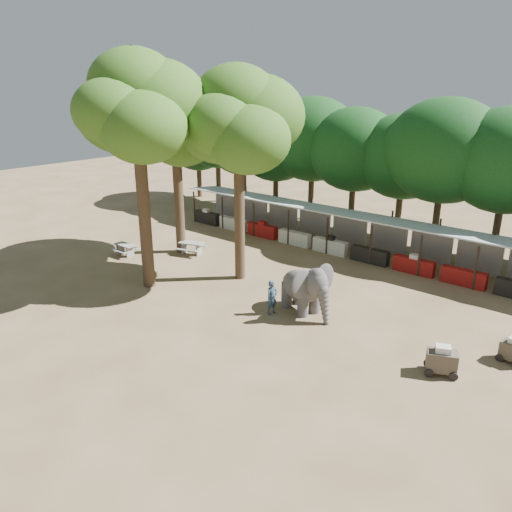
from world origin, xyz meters
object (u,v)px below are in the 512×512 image
Objects in this scene: yard_tree_center at (138,108)px; elephant at (306,288)px; yard_tree_left at (176,121)px; yard_tree_back at (239,121)px; picnic_table_near at (125,248)px; handler at (272,298)px; cart_front at (442,360)px; picnic_table_far at (192,246)px.

yard_tree_center reaches higher than elephant.
yard_tree_left is 3.29× the size of elephant.
yard_tree_back is 7.68× the size of picnic_table_near.
picnic_table_near is at bearing 97.29° from handler.
yard_tree_left is 13.67m from elephant.
elephant is at bearing -15.59° from yard_tree_back.
cart_front is at bearing 7.51° from elephant.
picnic_table_far is (-9.32, 3.57, -0.32)m from handler.
yard_tree_back reaches higher than picnic_table_far.
yard_tree_center is at bearing -126.86° from yard_tree_back.
picnic_table_far is (-4.96, 0.89, -8.03)m from yard_tree_back.
picnic_table_far is at bearing 111.86° from yard_tree_center.
yard_tree_back is at bearing 53.14° from yard_tree_center.
yard_tree_left is 7.76m from picnic_table_far.
elephant is 13.55m from picnic_table_near.
yard_tree_back is at bearing -28.56° from picnic_table_far.
yard_tree_left is 0.97× the size of yard_tree_back.
yard_tree_back is (3.00, 4.00, -0.67)m from yard_tree_center.
yard_tree_center is 7.27× the size of handler.
yard_tree_center is 1.06× the size of yard_tree_back.
picnic_table_far is 1.35× the size of cart_front.
elephant is at bearing 16.23° from yard_tree_center.
yard_tree_left is at bearing 53.47° from picnic_table_near.
yard_tree_back is 3.40× the size of elephant.
yard_tree_back reaches higher than handler.
handler is at bearing -19.58° from yard_tree_left.
yard_tree_back is at bearing -9.46° from yard_tree_left.
picnic_table_near is at bearing 158.03° from yard_tree_center.
handler is at bearing 10.13° from yard_tree_center.
elephant is 10.75m from picnic_table_far.
picnic_table_far is at bearing -6.25° from yard_tree_left.
cart_front is (15.44, 1.31, -8.63)m from yard_tree_center.
handler is at bearing -117.32° from elephant.
yard_tree_back reaches higher than elephant.
handler is 9.99m from picnic_table_far.
yard_tree_center is 10.17m from picnic_table_far.
yard_tree_back reaches higher than cart_front.
yard_tree_back is 8.01× the size of cart_front.
elephant is at bearing -12.43° from yard_tree_left.
handler is 1.12× the size of picnic_table_near.
yard_tree_left is 7.77× the size of cart_front.
cart_front is at bearing 4.87° from yard_tree_center.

